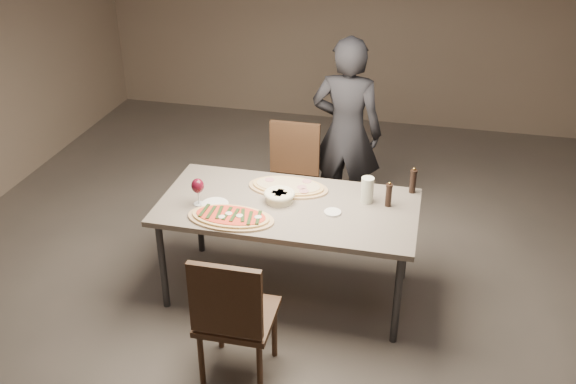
% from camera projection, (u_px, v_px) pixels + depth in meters
% --- Properties ---
extents(room, '(7.00, 7.00, 7.00)m').
position_uv_depth(room, '(288.00, 118.00, 4.16)').
color(room, '#5A534D').
rests_on(room, ground).
extents(dining_table, '(1.80, 0.90, 0.75)m').
position_uv_depth(dining_table, '(288.00, 212.00, 4.50)').
color(dining_table, slate).
rests_on(dining_table, ground).
extents(zucchini_pizza, '(0.60, 0.33, 0.05)m').
position_uv_depth(zucchini_pizza, '(231.00, 217.00, 4.29)').
color(zucchini_pizza, tan).
rests_on(zucchini_pizza, dining_table).
extents(ham_pizza, '(0.59, 0.33, 0.04)m').
position_uv_depth(ham_pizza, '(288.00, 187.00, 4.67)').
color(ham_pizza, tan).
rests_on(ham_pizza, dining_table).
extents(bread_basket, '(0.22, 0.22, 0.08)m').
position_uv_depth(bread_basket, '(279.00, 196.00, 4.49)').
color(bread_basket, beige).
rests_on(bread_basket, dining_table).
extents(oil_dish, '(0.12, 0.12, 0.01)m').
position_uv_depth(oil_dish, '(333.00, 212.00, 4.36)').
color(oil_dish, white).
rests_on(oil_dish, dining_table).
extents(pepper_mill_left, '(0.05, 0.05, 0.19)m').
position_uv_depth(pepper_mill_left, '(389.00, 195.00, 4.41)').
color(pepper_mill_left, black).
rests_on(pepper_mill_left, dining_table).
extents(pepper_mill_right, '(0.05, 0.05, 0.20)m').
position_uv_depth(pepper_mill_right, '(413.00, 181.00, 4.58)').
color(pepper_mill_right, black).
rests_on(pepper_mill_right, dining_table).
extents(carafe, '(0.09, 0.09, 0.19)m').
position_uv_depth(carafe, '(367.00, 190.00, 4.46)').
color(carafe, silver).
rests_on(carafe, dining_table).
extents(wine_glass, '(0.09, 0.09, 0.20)m').
position_uv_depth(wine_glass, '(198.00, 187.00, 4.41)').
color(wine_glass, silver).
rests_on(wine_glass, dining_table).
extents(side_plate, '(0.19, 0.19, 0.01)m').
position_uv_depth(side_plate, '(215.00, 204.00, 4.46)').
color(side_plate, white).
rests_on(side_plate, dining_table).
extents(chair_near, '(0.45, 0.45, 0.95)m').
position_uv_depth(chair_near, '(233.00, 314.00, 3.78)').
color(chair_near, '#40291A').
rests_on(chair_near, ground).
extents(chair_far, '(0.45, 0.45, 0.94)m').
position_uv_depth(chair_far, '(292.00, 173.00, 5.38)').
color(chair_far, '#40291A').
rests_on(chair_far, ground).
extents(diner, '(0.63, 0.44, 1.65)m').
position_uv_depth(diner, '(346.00, 133.00, 5.38)').
color(diner, black).
rests_on(diner, ground).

